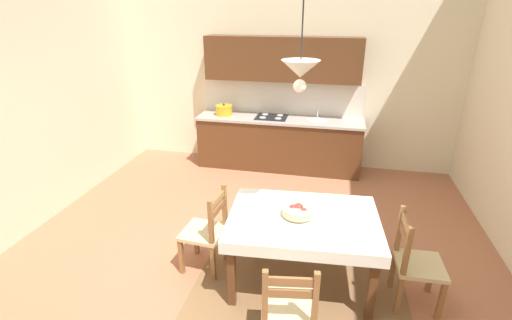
{
  "coord_description": "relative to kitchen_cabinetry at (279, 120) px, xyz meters",
  "views": [
    {
      "loc": [
        0.81,
        -3.03,
        2.62
      ],
      "look_at": [
        -0.0,
        0.69,
        1.03
      ],
      "focal_mm": 25.78,
      "sensor_mm": 36.0,
      "label": 1
    }
  ],
  "objects": [
    {
      "name": "area_rug",
      "position": [
        0.69,
        -2.98,
        -0.85
      ],
      "size": [
        2.1,
        1.6,
        0.01
      ],
      "primitive_type": "cube",
      "color": "brown",
      "rests_on": "ground_plane"
    },
    {
      "name": "ground_plane",
      "position": [
        0.09,
        -2.94,
        -0.91
      ],
      "size": [
        6.2,
        7.02,
        0.1
      ],
      "primitive_type": "cube",
      "color": "#AD6B4C"
    },
    {
      "name": "dining_table",
      "position": [
        0.69,
        -2.88,
        -0.22
      ],
      "size": [
        1.52,
        1.14,
        0.75
      ],
      "color": "#56331C",
      "rests_on": "ground_plane"
    },
    {
      "name": "fruit_bowl",
      "position": [
        0.64,
        -2.88,
        -0.04
      ],
      "size": [
        0.3,
        0.3,
        0.12
      ],
      "color": "beige",
      "rests_on": "dining_table"
    },
    {
      "name": "dining_chair_window_side",
      "position": [
        1.74,
        -2.97,
        -0.41
      ],
      "size": [
        0.43,
        0.43,
        0.93
      ],
      "color": "#D1BC89",
      "rests_on": "ground_plane"
    },
    {
      "name": "pendant_lamp",
      "position": [
        0.6,
        -2.92,
        1.29
      ],
      "size": [
        0.32,
        0.32,
        0.8
      ],
      "color": "black"
    },
    {
      "name": "dining_chair_tv_side",
      "position": [
        -0.31,
        -2.88,
        -0.41
      ],
      "size": [
        0.45,
        0.45,
        0.93
      ],
      "color": "#D1BC89",
      "rests_on": "ground_plane"
    },
    {
      "name": "wall_back",
      "position": [
        0.09,
        0.33,
        1.23
      ],
      "size": [
        6.2,
        0.12,
        4.17
      ],
      "primitive_type": "cube",
      "color": "beige",
      "rests_on": "ground_plane"
    },
    {
      "name": "kitchen_cabinetry",
      "position": [
        0.0,
        0.0,
        0.0
      ],
      "size": [
        2.79,
        0.63,
        2.2
      ],
      "color": "#56331C",
      "rests_on": "ground_plane"
    },
    {
      "name": "dining_chair_camera_side",
      "position": [
        0.68,
        -3.78,
        -0.41
      ],
      "size": [
        0.48,
        0.48,
        0.93
      ],
      "color": "#D1BC89",
      "rests_on": "ground_plane"
    }
  ]
}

